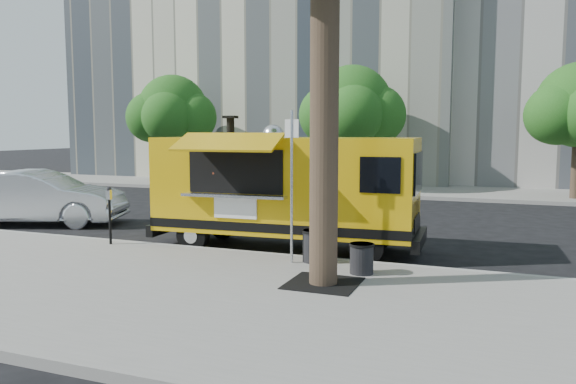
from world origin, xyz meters
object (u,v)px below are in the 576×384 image
at_px(trash_bin_left, 362,258).
at_px(food_truck, 284,188).
at_px(sedan, 39,198).
at_px(far_tree_b, 352,106).
at_px(sign_post, 292,177).
at_px(trash_bin_right, 315,245).
at_px(far_tree_a, 173,110).
at_px(parking_meter, 110,208).

bearing_deg(trash_bin_left, food_truck, 138.34).
bearing_deg(trash_bin_left, sedan, 165.22).
bearing_deg(far_tree_b, food_truck, -82.28).
bearing_deg(sign_post, far_tree_b, 100.15).
xyz_separation_m(trash_bin_left, trash_bin_right, (-1.10, 0.59, 0.04)).
bearing_deg(far_tree_b, sedan, -117.88).
bearing_deg(trash_bin_left, trash_bin_right, 151.70).
height_order(far_tree_a, far_tree_b, far_tree_b).
height_order(sedan, trash_bin_right, sedan).
bearing_deg(trash_bin_left, far_tree_b, 105.51).
relative_size(far_tree_b, trash_bin_right, 8.61).
relative_size(parking_meter, trash_bin_left, 2.39).
distance_m(trash_bin_left, trash_bin_right, 1.25).
distance_m(far_tree_b, sign_post, 14.61).
bearing_deg(parking_meter, trash_bin_right, 0.58).
bearing_deg(trash_bin_left, parking_meter, 174.88).
xyz_separation_m(sign_post, trash_bin_left, (1.50, -0.34, -1.40)).
xyz_separation_m(far_tree_a, sedan, (2.72, -11.47, -2.98)).
relative_size(food_truck, sedan, 1.31).
distance_m(far_tree_b, trash_bin_right, 14.69).
distance_m(sign_post, trash_bin_left, 2.08).
bearing_deg(sedan, parking_meter, -136.93).
relative_size(far_tree_a, parking_meter, 4.01).
bearing_deg(sedan, trash_bin_right, -122.92).
distance_m(far_tree_a, far_tree_b, 9.01).
distance_m(far_tree_b, sedan, 13.76).
relative_size(sign_post, trash_bin_left, 5.38).
xyz_separation_m(parking_meter, food_truck, (3.69, 1.55, 0.47)).
xyz_separation_m(sign_post, food_truck, (-0.86, 1.75, -0.40)).
bearing_deg(trash_bin_right, sedan, 166.99).
relative_size(far_tree_a, trash_bin_left, 9.60).
bearing_deg(food_truck, sedan, 172.36).
bearing_deg(far_tree_a, food_truck, -48.52).
height_order(parking_meter, food_truck, food_truck).
bearing_deg(trash_bin_left, far_tree_a, 132.60).
distance_m(sedan, trash_bin_left, 10.69).
relative_size(sedan, trash_bin_left, 8.70).
relative_size(parking_meter, sedan, 0.28).
xyz_separation_m(food_truck, sedan, (-7.97, 0.63, -0.65)).
xyz_separation_m(parking_meter, sedan, (-4.28, 2.18, -0.18)).
distance_m(parking_meter, trash_bin_right, 4.97).
relative_size(far_tree_a, food_truck, 0.84).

